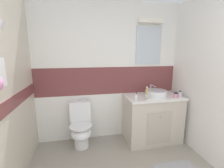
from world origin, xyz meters
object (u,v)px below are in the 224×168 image
(sink_basin, at_px, (156,93))
(toilet, at_px, (81,126))
(toothbrush_cup, at_px, (146,96))
(soap_dispenser, at_px, (136,97))
(perfume_flask_small, at_px, (180,94))
(hair_gel_jar, at_px, (176,95))

(sink_basin, height_order, toilet, sink_basin)
(toothbrush_cup, height_order, soap_dispenser, toothbrush_cup)
(sink_basin, bearing_deg, soap_dispenser, -156.32)
(toothbrush_cup, relative_size, perfume_flask_small, 1.94)
(toothbrush_cup, distance_m, perfume_flask_small, 0.63)
(toilet, height_order, hair_gel_jar, hair_gel_jar)
(toothbrush_cup, height_order, perfume_flask_small, toothbrush_cup)
(perfume_flask_small, bearing_deg, sink_basin, 155.35)
(sink_basin, relative_size, hair_gel_jar, 4.77)
(hair_gel_jar, bearing_deg, toothbrush_cup, -179.55)
(sink_basin, xyz_separation_m, toilet, (-1.34, 0.05, -0.54))
(sink_basin, distance_m, perfume_flask_small, 0.40)
(perfume_flask_small, bearing_deg, toothbrush_cup, -178.50)
(soap_dispenser, relative_size, perfume_flask_small, 1.26)
(sink_basin, distance_m, toothbrush_cup, 0.32)
(toothbrush_cup, height_order, hair_gel_jar, toothbrush_cup)
(sink_basin, xyz_separation_m, toothbrush_cup, (-0.27, -0.18, 0.01))
(soap_dispenser, bearing_deg, perfume_flask_small, 2.04)
(toilet, height_order, perfume_flask_small, perfume_flask_small)
(toilet, xyz_separation_m, toothbrush_cup, (1.07, -0.23, 0.55))
(toilet, bearing_deg, sink_basin, -2.00)
(soap_dispenser, height_order, perfume_flask_small, soap_dispenser)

